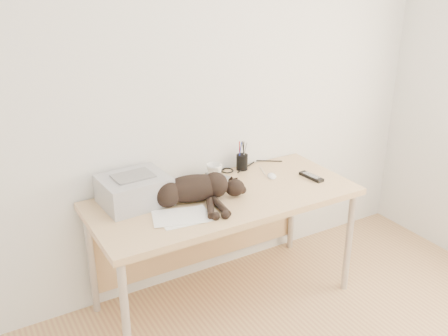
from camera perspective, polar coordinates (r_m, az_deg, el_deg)
wall_back at (r=3.07m, az=-3.34°, el=8.89°), size 3.50×0.00×3.50m
desk at (r=3.08m, az=-0.74°, el=-4.79°), size 1.60×0.70×0.74m
printer at (r=2.87m, az=-10.24°, el=-2.47°), size 0.38×0.33×0.17m
papers at (r=2.72m, az=-4.81°, el=-5.58°), size 0.34×0.27×0.01m
cat at (r=2.85m, az=-3.97°, el=-2.57°), size 0.72×0.44×0.17m
mug at (r=3.16m, az=-1.11°, el=-0.40°), size 0.15×0.15×0.10m
pen_cup at (r=3.30m, az=2.07°, el=0.72°), size 0.08×0.08×0.20m
remote_grey at (r=3.19m, az=-0.67°, el=-0.94°), size 0.12×0.18×0.02m
remote_black at (r=3.23m, az=9.95°, el=-0.99°), size 0.07×0.18×0.02m
mouse at (r=3.21m, az=5.49°, el=-0.77°), size 0.09×0.11×0.03m
cable_tangle at (r=3.20m, az=-2.72°, el=-0.98°), size 1.36×0.09×0.01m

